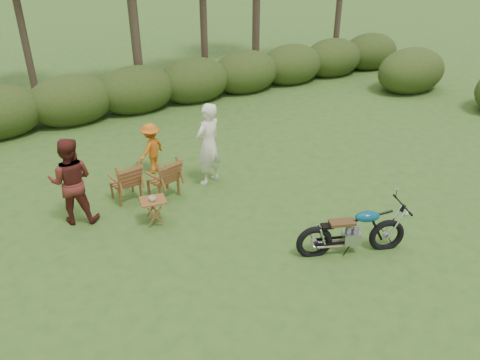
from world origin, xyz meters
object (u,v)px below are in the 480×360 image
side_table (154,211)px  cup (152,198)px  adult_a (210,182)px  motorcycle (349,251)px  child (154,172)px  adult_b (79,220)px  lawn_chair_right (164,195)px  lawn_chair_left (127,198)px

side_table → cup: 0.31m
adult_a → motorcycle: bearing=84.5°
child → side_table: bearing=37.8°
side_table → adult_b: (-1.26, 0.87, -0.26)m
side_table → adult_a: bearing=28.6°
lawn_chair_right → adult_b: 1.83m
motorcycle → child: size_ratio=1.55×
lawn_chair_left → child: (0.95, 0.88, 0.00)m
side_table → child: bearing=68.9°
motorcycle → lawn_chair_left: size_ratio=2.13×
lawn_chair_left → child: size_ratio=0.72×
lawn_chair_left → motorcycle: bearing=119.3°
adult_b → side_table: bearing=170.1°
lawn_chair_left → side_table: size_ratio=1.69×
side_table → adult_b: adult_b is taller
motorcycle → adult_b: 5.23m
lawn_chair_right → adult_a: 1.12m
cup → child: bearing=68.8°
lawn_chair_right → cup: size_ratio=6.75×
side_table → motorcycle: bearing=-45.5°
lawn_chair_right → adult_b: bearing=-12.4°
adult_b → child: (2.05, 1.19, 0.00)m
motorcycle → side_table: bearing=156.6°
motorcycle → side_table: (-2.61, 2.66, 0.26)m
adult_a → cup: bearing=9.4°
motorcycle → child: 5.05m
motorcycle → side_table: motorcycle is taller
lawn_chair_left → side_table: side_table is taller
lawn_chair_left → side_table: bearing=91.1°
motorcycle → adult_b: adult_b is taller
adult_a → adult_b: size_ratio=1.07×
adult_b → child: adult_b is taller
motorcycle → child: child is taller
cup → child: (0.81, 2.09, -0.57)m
motorcycle → lawn_chair_right: motorcycle is taller
child → cup: bearing=37.7°
adult_a → adult_b: (-2.95, -0.06, 0.00)m
side_table → child: size_ratio=0.43×
lawn_chair_right → side_table: side_table is taller
motorcycle → side_table: 3.73m
side_table → child: (0.79, 2.06, -0.26)m
adult_a → child: 1.45m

